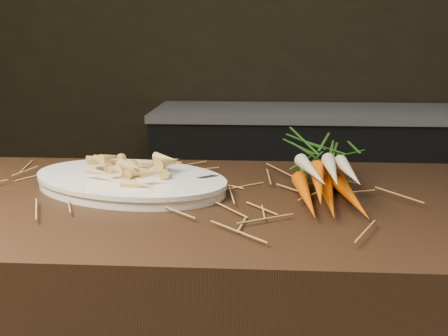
# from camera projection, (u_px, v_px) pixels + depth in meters

# --- Properties ---
(back_counter) EXTENTS (1.82, 0.62, 0.84)m
(back_counter) POSITION_uv_depth(u_px,v_px,m) (324.00, 186.00, 3.05)
(back_counter) COLOR black
(back_counter) RESTS_ON ground
(straw_bedding) EXTENTS (1.40, 0.60, 0.02)m
(straw_bedding) POSITION_uv_depth(u_px,v_px,m) (284.00, 195.00, 1.13)
(straw_bedding) COLOR #AF853B
(straw_bedding) RESTS_ON main_counter
(root_veg_bunch) EXTENTS (0.17, 0.49, 0.09)m
(root_veg_bunch) POSITION_uv_depth(u_px,v_px,m) (322.00, 166.00, 1.22)
(root_veg_bunch) COLOR #DD4400
(root_veg_bunch) RESTS_ON main_counter
(serving_platter) EXTENTS (0.52, 0.44, 0.02)m
(serving_platter) POSITION_uv_depth(u_px,v_px,m) (130.00, 183.00, 1.21)
(serving_platter) COLOR white
(serving_platter) RESTS_ON main_counter
(roasted_veg_heap) EXTENTS (0.26, 0.23, 0.05)m
(roasted_veg_heap) POSITION_uv_depth(u_px,v_px,m) (129.00, 167.00, 1.20)
(roasted_veg_heap) COLOR #AD8534
(roasted_veg_heap) RESTS_ON serving_platter
(serving_fork) EXTENTS (0.14, 0.11, 0.00)m
(serving_fork) POSITION_uv_depth(u_px,v_px,m) (188.00, 188.00, 1.12)
(serving_fork) COLOR silver
(serving_fork) RESTS_ON serving_platter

